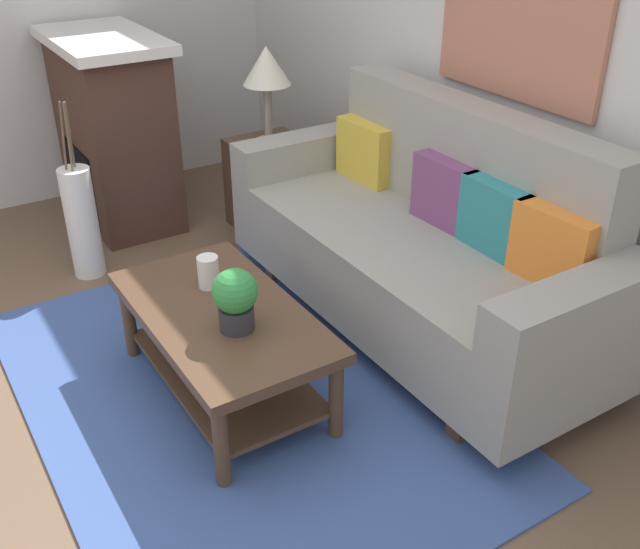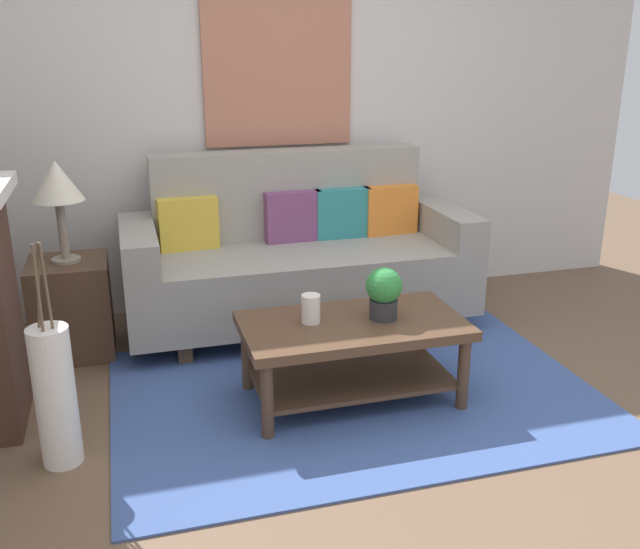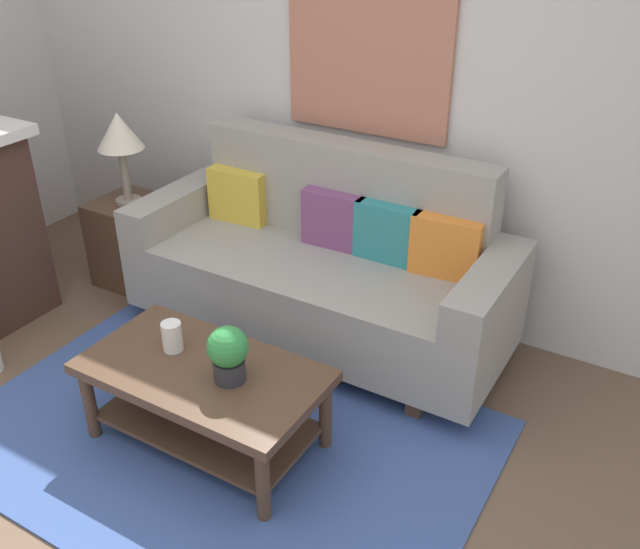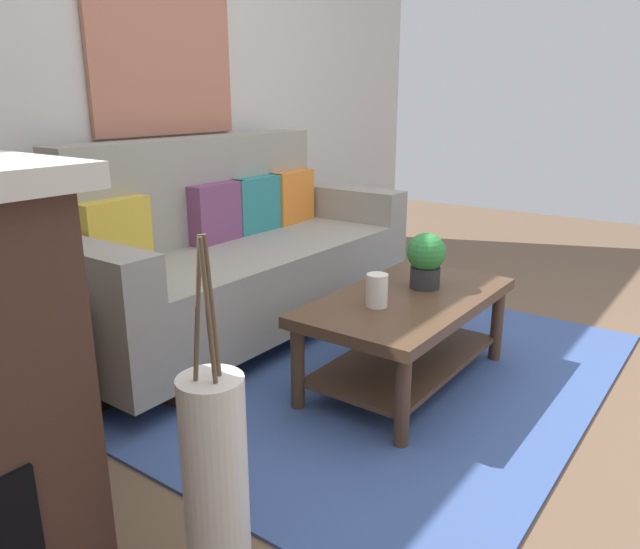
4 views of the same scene
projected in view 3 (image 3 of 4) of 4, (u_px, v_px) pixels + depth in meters
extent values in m
plane|color=brown|center=(148.00, 508.00, 2.97)|extent=(9.21, 9.21, 0.00)
cube|color=silver|center=(379.00, 83.00, 3.85)|extent=(5.21, 0.10, 2.70)
cube|color=#3D5693|center=(221.00, 436.00, 3.34)|extent=(2.45, 1.69, 0.01)
cube|color=gray|center=(317.00, 290.00, 3.92)|extent=(1.74, 0.84, 0.40)
cube|color=gray|center=(346.00, 191.00, 3.93)|extent=(1.74, 0.20, 0.56)
cube|color=gray|center=(182.00, 235.00, 4.31)|extent=(0.20, 0.84, 0.60)
cube|color=gray|center=(486.00, 324.00, 3.44)|extent=(0.20, 0.84, 0.60)
cube|color=#513826|center=(212.00, 294.00, 4.39)|extent=(0.08, 0.74, 0.12)
cube|color=#513826|center=(441.00, 370.00, 3.71)|extent=(0.08, 0.74, 0.12)
cube|color=gold|center=(238.00, 196.00, 4.18)|extent=(0.37, 0.14, 0.32)
cube|color=#7A4270|center=(334.00, 219.00, 3.89)|extent=(0.36, 0.14, 0.32)
cube|color=teal|center=(388.00, 233.00, 3.74)|extent=(0.36, 0.12, 0.32)
cube|color=orange|center=(446.00, 247.00, 3.60)|extent=(0.37, 0.15, 0.32)
cube|color=#513826|center=(203.00, 372.00, 3.13)|extent=(1.10, 0.60, 0.05)
cube|color=#513826|center=(208.00, 421.00, 3.27)|extent=(0.98, 0.50, 0.02)
cylinder|color=#513826|center=(90.00, 405.00, 3.26)|extent=(0.06, 0.06, 0.38)
cylinder|color=#513826|center=(263.00, 485.00, 2.83)|extent=(0.06, 0.06, 0.38)
cylinder|color=#513826|center=(163.00, 351.00, 3.64)|extent=(0.06, 0.06, 0.38)
cylinder|color=#513826|center=(325.00, 415.00, 3.20)|extent=(0.06, 0.06, 0.38)
cylinder|color=white|center=(172.00, 336.00, 3.20)|extent=(0.09, 0.09, 0.14)
cylinder|color=#2D2D33|center=(229.00, 370.00, 3.02)|extent=(0.14, 0.14, 0.10)
sphere|color=#318B41|center=(228.00, 347.00, 2.96)|extent=(0.18, 0.18, 0.18)
cube|color=#513826|center=(135.00, 242.00, 4.54)|extent=(0.44, 0.44, 0.56)
cylinder|color=gray|center=(129.00, 200.00, 4.40)|extent=(0.16, 0.16, 0.02)
cylinder|color=gray|center=(125.00, 176.00, 4.32)|extent=(0.05, 0.05, 0.35)
cone|color=beige|center=(119.00, 131.00, 4.18)|extent=(0.28, 0.28, 0.22)
cube|color=#B77056|center=(368.00, 49.00, 3.72)|extent=(0.97, 0.03, 0.91)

